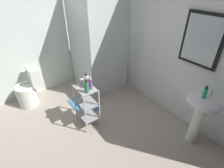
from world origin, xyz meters
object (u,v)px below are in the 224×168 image
object	(u,v)px
bath_mat	(83,105)
shower_stall	(98,68)
pedestal_sink	(200,112)
storage_cart	(87,103)
hand_soap_bottle	(205,93)
rinse_cup	(82,82)
body_wash_bottle_green	(87,87)
conditioner_bottle_purple	(91,84)
lotion_bottle_white	(86,81)
toilet	(29,90)

from	to	relation	value
bath_mat	shower_stall	bearing A→B (deg)	123.10
pedestal_sink	storage_cart	size ratio (longest dim) A/B	1.09
hand_soap_bottle	rinse_cup	bearing A→B (deg)	-140.67
storage_cart	rinse_cup	distance (m)	0.37
hand_soap_bottle	bath_mat	world-z (taller)	hand_soap_bottle
rinse_cup	bath_mat	distance (m)	0.87
body_wash_bottle_green	conditioner_bottle_purple	bearing A→B (deg)	117.61
storage_cart	rinse_cup	xyz separation A→B (m)	(-0.11, 0.01, 0.35)
rinse_cup	lotion_bottle_white	bearing A→B (deg)	14.34
body_wash_bottle_green	hand_soap_bottle	bearing A→B (deg)	45.93
shower_stall	rinse_cup	bearing A→B (deg)	-44.70
storage_cart	hand_soap_bottle	world-z (taller)	hand_soap_bottle
hand_soap_bottle	lotion_bottle_white	distance (m)	1.66
hand_soap_bottle	rinse_cup	xyz separation A→B (m)	(-1.36, -1.11, -0.10)
pedestal_sink	conditioner_bottle_purple	xyz separation A→B (m)	(-1.20, -1.06, 0.25)
lotion_bottle_white	rinse_cup	bearing A→B (deg)	-165.66
shower_stall	conditioner_bottle_purple	bearing A→B (deg)	-36.81
shower_stall	rinse_cup	xyz separation A→B (m)	(0.77, -0.76, 0.32)
pedestal_sink	conditioner_bottle_purple	size ratio (longest dim) A/B	3.92
hand_soap_bottle	conditioner_bottle_purple	world-z (taller)	hand_soap_bottle
shower_stall	body_wash_bottle_green	xyz separation A→B (m)	(1.01, -0.81, 0.37)
hand_soap_bottle	lotion_bottle_white	bearing A→B (deg)	-139.17
toilet	conditioner_bottle_purple	bearing A→B (deg)	30.28
pedestal_sink	hand_soap_bottle	xyz separation A→B (m)	(-0.03, 0.01, 0.31)
shower_stall	body_wash_bottle_green	size ratio (longest dim) A/B	9.79
lotion_bottle_white	bath_mat	world-z (taller)	lotion_bottle_white
shower_stall	hand_soap_bottle	size ratio (longest dim) A/B	11.13
conditioner_bottle_purple	shower_stall	bearing A→B (deg)	143.19
pedestal_sink	hand_soap_bottle	bearing A→B (deg)	167.34
shower_stall	hand_soap_bottle	world-z (taller)	shower_stall
pedestal_sink	toilet	xyz separation A→B (m)	(-2.42, -1.77, -0.26)
shower_stall	conditioner_bottle_purple	xyz separation A→B (m)	(0.96, -0.72, 0.37)
toilet	lotion_bottle_white	world-z (taller)	lotion_bottle_white
storage_cart	body_wash_bottle_green	bearing A→B (deg)	-14.51
lotion_bottle_white	bath_mat	distance (m)	0.96
lotion_bottle_white	body_wash_bottle_green	size ratio (longest dim) A/B	1.15
hand_soap_bottle	bath_mat	bearing A→B (deg)	-150.45
toilet	lotion_bottle_white	distance (m)	1.43
shower_stall	bath_mat	world-z (taller)	shower_stall
storage_cart	bath_mat	xyz separation A→B (m)	(-0.48, 0.15, -0.43)
hand_soap_bottle	body_wash_bottle_green	bearing A→B (deg)	-134.07
hand_soap_bottle	conditioner_bottle_purple	bearing A→B (deg)	-137.67
conditioner_bottle_purple	rinse_cup	size ratio (longest dim) A/B	2.27
body_wash_bottle_green	toilet	bearing A→B (deg)	-153.96
toilet	rinse_cup	size ratio (longest dim) A/B	8.35
shower_stall	rinse_cup	world-z (taller)	shower_stall
shower_stall	lotion_bottle_white	size ratio (longest dim) A/B	8.52
toilet	storage_cart	bearing A→B (deg)	29.59
pedestal_sink	toilet	distance (m)	3.01
pedestal_sink	rinse_cup	xyz separation A→B (m)	(-1.39, -1.10, 0.21)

